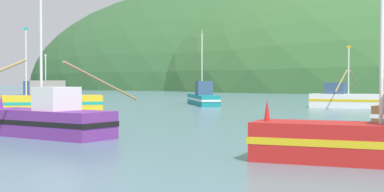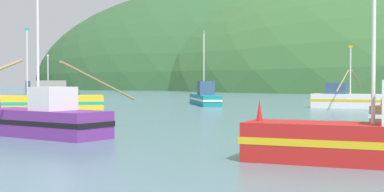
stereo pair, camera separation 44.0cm
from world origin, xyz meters
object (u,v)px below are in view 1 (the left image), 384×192
at_px(fishing_boat_white, 347,99).
at_px(fishing_boat_teal, 203,98).
at_px(fishing_boat_purple, 47,120).
at_px(fishing_boat_blue, 43,97).
at_px(fishing_boat_yellow, 30,102).

height_order(fishing_boat_white, fishing_boat_teal, fishing_boat_teal).
bearing_deg(fishing_boat_teal, fishing_boat_purple, 158.84).
relative_size(fishing_boat_blue, fishing_boat_teal, 1.05).
distance_m(fishing_boat_white, fishing_boat_blue, 30.26).
relative_size(fishing_boat_white, fishing_boat_teal, 1.19).
distance_m(fishing_boat_purple, fishing_boat_blue, 34.13).
bearing_deg(fishing_boat_yellow, fishing_boat_teal, -147.65).
xyz_separation_m(fishing_boat_white, fishing_boat_yellow, (-25.51, -11.28, 0.02)).
height_order(fishing_boat_purple, fishing_boat_blue, fishing_boat_purple).
relative_size(fishing_boat_purple, fishing_boat_teal, 1.12).
bearing_deg(fishing_boat_blue, fishing_boat_teal, -73.26).
bearing_deg(fishing_boat_blue, fishing_boat_purple, -149.06).
bearing_deg(fishing_boat_blue, fishing_boat_yellow, -153.36).
distance_m(fishing_boat_blue, fishing_boat_yellow, 14.15).
relative_size(fishing_boat_white, fishing_boat_blue, 1.12).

